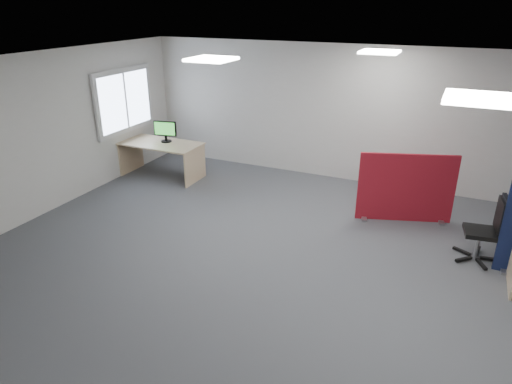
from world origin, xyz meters
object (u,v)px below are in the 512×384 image
at_px(red_divider, 406,189).
at_px(monitor_second, 165,131).
at_px(office_chair, 490,225).
at_px(second_desk, 162,150).

height_order(red_divider, monitor_second, red_divider).
height_order(red_divider, office_chair, red_divider).
relative_size(red_divider, second_desk, 0.90).
distance_m(second_desk, monitor_second, 0.42).
xyz_separation_m(red_divider, second_desk, (-4.92, 0.11, -0.02)).
bearing_deg(monitor_second, red_divider, -13.96).
distance_m(second_desk, office_chair, 6.23).
distance_m(monitor_second, office_chair, 6.20).
bearing_deg(red_divider, office_chair, -52.69).
bearing_deg(monitor_second, second_desk, -139.16).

